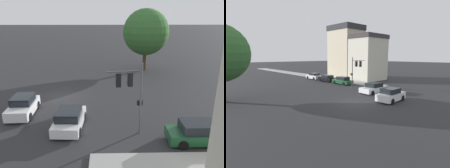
% 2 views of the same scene
% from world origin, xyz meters
% --- Properties ---
extents(ground_plane, '(300.00, 300.00, 0.00)m').
position_xyz_m(ground_plane, '(0.00, 0.00, 0.00)').
color(ground_plane, '#28282B').
extents(street_tree, '(6.46, 6.46, 8.76)m').
position_xyz_m(street_tree, '(-10.88, 10.23, 5.52)').
color(street_tree, '#423323').
rests_on(street_tree, ground_plane).
extents(traffic_signal, '(0.80, 2.46, 5.01)m').
position_xyz_m(traffic_signal, '(7.00, 6.25, 3.45)').
color(traffic_signal, '#515456').
rests_on(traffic_signal, ground_plane).
extents(crossing_car_0, '(4.06, 2.12, 1.43)m').
position_xyz_m(crossing_car_0, '(6.03, 1.97, 0.67)').
color(crossing_car_0, silver).
rests_on(crossing_car_0, ground_plane).
extents(crossing_car_1, '(3.89, 2.01, 1.56)m').
position_xyz_m(crossing_car_1, '(3.70, -2.23, 0.73)').
color(crossing_car_1, silver).
rests_on(crossing_car_1, ground_plane).
extents(parked_car_0, '(1.86, 4.16, 1.43)m').
position_xyz_m(parked_car_0, '(8.17, 10.66, 0.66)').
color(parked_car_0, '#194728').
rests_on(parked_car_0, ground_plane).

